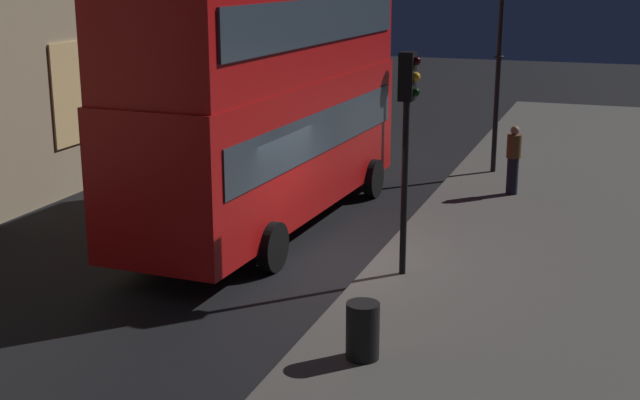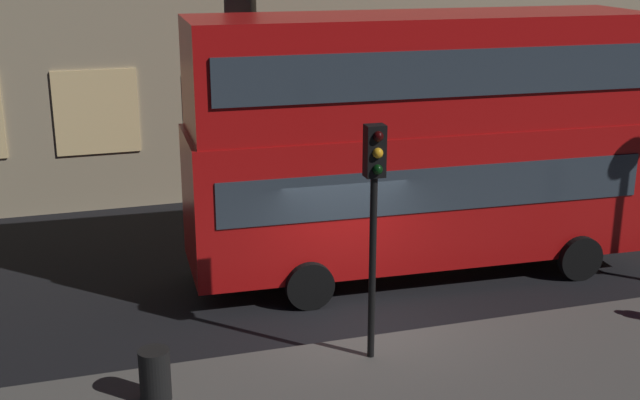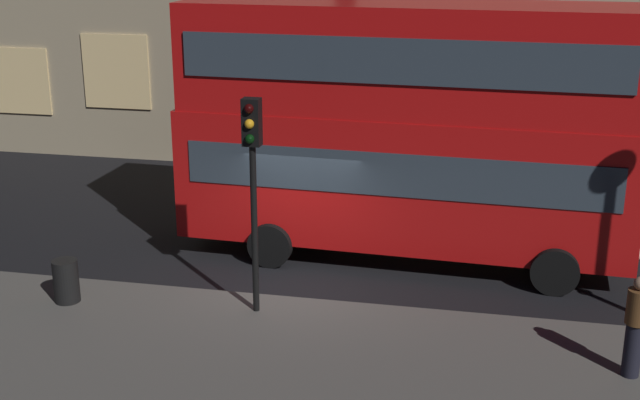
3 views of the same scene
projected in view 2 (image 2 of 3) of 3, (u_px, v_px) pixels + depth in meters
The scene contains 4 objects.
ground_plane at pixel (361, 324), 15.85m from camera, with size 80.00×80.00×0.00m, color black.
double_decker_bus at pixel (417, 134), 17.48m from camera, with size 9.87×3.18×5.54m.
traffic_light_near_kerb at pixel (374, 194), 13.51m from camera, with size 0.32×0.36×4.06m.
litter_bin at pixel (155, 375), 12.92m from camera, with size 0.49×0.49×0.84m, color black.
Camera 2 is at (-4.97, -13.56, 6.98)m, focal length 47.01 mm.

